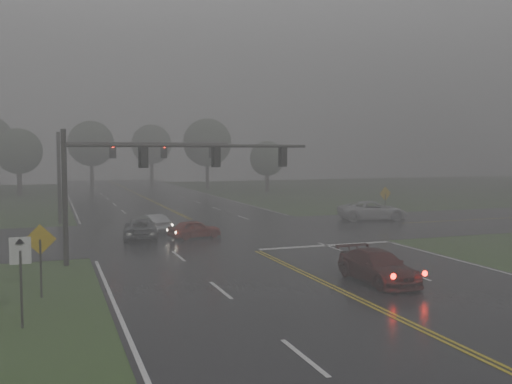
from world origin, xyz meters
name	(u,v)px	position (x,y,z in m)	size (l,w,h in m)	color
ground	(402,321)	(0.00, 0.00, 0.00)	(180.00, 180.00, 0.00)	#344F21
main_road	(226,237)	(0.00, 20.00, 0.00)	(18.00, 160.00, 0.02)	black
cross_street	(218,233)	(0.00, 22.00, 0.00)	(120.00, 14.00, 0.02)	black
stop_bar	(326,246)	(4.50, 14.40, 0.00)	(8.50, 0.50, 0.01)	silver
sedan_maroon	(378,283)	(2.22, 5.06, 0.00)	(1.89, 4.65, 1.35)	#3E0C0B
sedan_red	(195,238)	(-2.13, 20.02, 0.00)	(1.39, 3.44, 1.17)	maroon
sedan_silver	(151,232)	(-4.29, 23.95, 0.00)	(1.29, 3.69, 1.21)	#B7BBC0
car_grey	(141,238)	(-5.43, 21.22, 0.00)	(2.07, 4.50, 1.25)	#4D4F54
pickup_white	(373,220)	(13.93, 24.63, 0.00)	(2.59, 5.62, 1.56)	#BCBEC0
signal_gantry_near	(148,169)	(-6.16, 13.48, 4.73)	(12.97, 0.29, 6.69)	black
signal_gantry_far	(116,159)	(-5.87, 30.82, 5.04)	(13.80, 0.36, 7.13)	black
sign_diamond_west	(40,248)	(-11.27, 7.25, 1.91)	(1.18, 0.10, 2.84)	black
sign_arrow_white	(21,265)	(-11.79, 3.47, 2.03)	(0.65, 0.11, 2.90)	black
sign_diamond_east	(385,198)	(14.80, 24.16, 1.88)	(1.15, 0.19, 2.78)	black
tree_nw_a	(19,151)	(-14.59, 63.55, 5.68)	(5.89, 5.89, 8.65)	#342B22
tree_ne_a	(207,143)	(11.49, 67.49, 7.01)	(7.25, 7.25, 10.65)	#342B22
tree_n_mid	(91,144)	(-4.70, 76.91, 6.89)	(7.13, 7.13, 10.47)	#342B22
tree_e_near	(267,159)	(17.59, 58.28, 4.68)	(4.85, 4.85, 7.13)	#342B22
tree_n_far	(151,144)	(6.56, 88.07, 6.97)	(7.22, 7.22, 10.60)	#342B22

